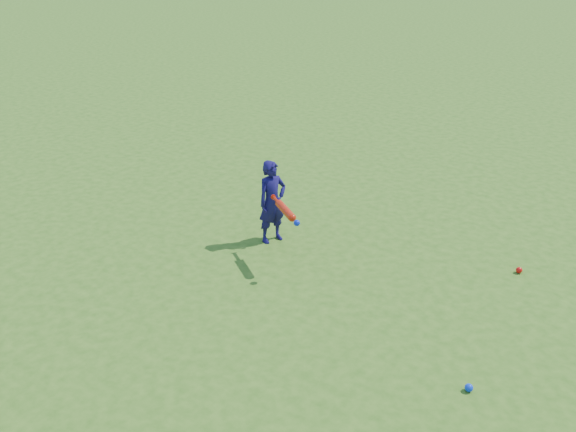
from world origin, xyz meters
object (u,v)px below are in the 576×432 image
object	(u,v)px
ground_ball_red	(519,270)
ground_ball_blue	(469,388)
child	(272,202)
bat_swing	(286,212)

from	to	relation	value
ground_ball_red	ground_ball_blue	bearing A→B (deg)	-81.82
child	ground_ball_blue	distance (m)	3.13
child	ground_ball_blue	bearing A→B (deg)	-93.13
ground_ball_blue	bat_swing	size ratio (longest dim) A/B	0.11
ground_ball_red	ground_ball_blue	size ratio (longest dim) A/B	0.99
ground_ball_red	bat_swing	world-z (taller)	bat_swing
child	ground_ball_red	distance (m)	2.79
child	ground_ball_red	world-z (taller)	child
ground_ball_blue	ground_ball_red	bearing A→B (deg)	98.18
child	ground_ball_red	xyz separation A→B (m)	(2.58, 0.97, -0.46)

